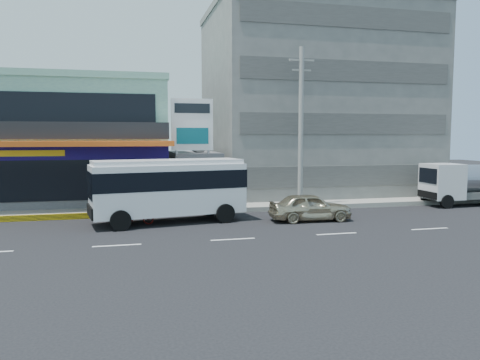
# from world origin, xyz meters

# --- Properties ---
(ground) EXTENTS (120.00, 120.00, 0.00)m
(ground) POSITION_xyz_m (0.00, 0.00, 0.00)
(ground) COLOR black
(ground) RESTS_ON ground
(sidewalk) EXTENTS (70.00, 5.00, 0.30)m
(sidewalk) POSITION_xyz_m (5.00, 9.50, 0.15)
(sidewalk) COLOR gray
(sidewalk) RESTS_ON ground
(shop_building) EXTENTS (12.40, 11.70, 8.00)m
(shop_building) POSITION_xyz_m (-8.00, 13.95, 4.00)
(shop_building) COLOR #444449
(shop_building) RESTS_ON ground
(concrete_building) EXTENTS (16.00, 12.00, 14.00)m
(concrete_building) POSITION_xyz_m (10.00, 15.00, 7.00)
(concrete_building) COLOR gray
(concrete_building) RESTS_ON ground
(gap_structure) EXTENTS (3.00, 6.00, 3.50)m
(gap_structure) POSITION_xyz_m (0.00, 12.00, 1.75)
(gap_structure) COLOR #444449
(gap_structure) RESTS_ON ground
(satellite_dish) EXTENTS (1.50, 1.50, 0.15)m
(satellite_dish) POSITION_xyz_m (0.00, 11.00, 3.58)
(satellite_dish) COLOR slate
(satellite_dish) RESTS_ON gap_structure
(billboard) EXTENTS (2.60, 0.18, 6.90)m
(billboard) POSITION_xyz_m (-0.50, 9.20, 4.93)
(billboard) COLOR gray
(billboard) RESTS_ON ground
(utility_pole_near) EXTENTS (1.60, 0.30, 10.00)m
(utility_pole_near) POSITION_xyz_m (6.00, 7.40, 5.15)
(utility_pole_near) COLOR #999993
(utility_pole_near) RESTS_ON ground
(minibus) EXTENTS (8.29, 3.82, 3.34)m
(minibus) POSITION_xyz_m (-2.40, 4.80, 1.99)
(minibus) COLOR white
(minibus) RESTS_ON ground
(sedan) EXTENTS (4.51, 1.99, 1.51)m
(sedan) POSITION_xyz_m (5.10, 3.55, 0.75)
(sedan) COLOR #BEB291
(sedan) RESTS_ON ground
(tanker_truck) EXTENTS (7.10, 2.38, 2.78)m
(tanker_truck) POSITION_xyz_m (17.73, 6.50, 1.49)
(tanker_truck) COLOR silver
(tanker_truck) RESTS_ON ground
(motorcycle_rider) EXTENTS (1.79, 1.20, 2.17)m
(motorcycle_rider) POSITION_xyz_m (-4.00, 4.75, 0.72)
(motorcycle_rider) COLOR #61120D
(motorcycle_rider) RESTS_ON ground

